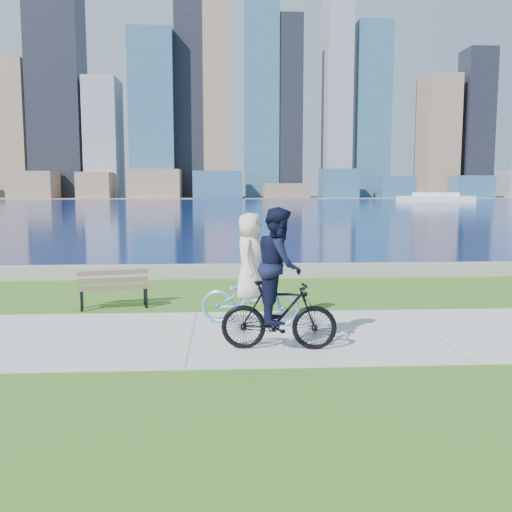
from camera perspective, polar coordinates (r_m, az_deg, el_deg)
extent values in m
plane|color=#336119|center=(9.54, -6.47, -8.00)|extent=(320.00, 320.00, 0.00)
cube|color=#AAAAA5|center=(9.54, -6.47, -7.95)|extent=(80.00, 3.50, 0.02)
cube|color=gray|center=(15.59, -5.25, -1.53)|extent=(90.00, 0.50, 0.35)
cube|color=#0C1D52|center=(81.25, -3.73, 5.12)|extent=(320.00, 131.00, 0.01)
cube|color=gray|center=(139.23, -3.58, 5.86)|extent=(320.00, 30.00, 0.12)
cube|color=#7E634E|center=(135.69, -21.34, 6.62)|extent=(9.60, 8.05, 6.01)
cube|color=#7E634E|center=(133.45, -15.69, 6.80)|extent=(7.31, 8.65, 5.84)
cube|color=#7E634E|center=(132.48, -10.08, 7.10)|extent=(11.77, 7.82, 6.55)
cube|color=navy|center=(128.77, -3.84, 7.10)|extent=(10.73, 9.83, 6.09)
cube|color=#7E634E|center=(129.63, 2.98, 6.51)|extent=(9.97, 9.44, 3.39)
cube|color=navy|center=(132.47, 8.23, 7.17)|extent=(8.28, 6.80, 6.68)
cube|color=navy|center=(135.27, 13.67, 6.67)|extent=(7.74, 7.75, 4.95)
cube|color=navy|center=(141.29, 20.70, 6.47)|extent=(8.74, 6.25, 5.18)
cube|color=#7E634E|center=(150.37, -23.96, 11.49)|extent=(11.36, 6.19, 32.27)
cube|color=black|center=(146.12, -19.26, 15.57)|extent=(11.81, 10.39, 51.08)
cube|color=slate|center=(141.83, -14.96, 11.21)|extent=(7.48, 11.51, 27.59)
cube|color=navy|center=(138.79, -10.30, 13.68)|extent=(10.18, 8.05, 38.44)
cube|color=#7E634E|center=(142.93, -3.90, 17.18)|extent=(6.43, 11.00, 56.24)
cube|color=black|center=(143.72, 2.65, 14.43)|extent=(8.80, 10.42, 42.84)
cube|color=slate|center=(148.00, 8.18, 19.61)|extent=(6.09, 9.17, 70.59)
cube|color=navy|center=(147.37, 11.41, 13.95)|extent=(8.21, 8.50, 42.01)
cube|color=#7E634E|center=(151.70, 17.69, 11.21)|extent=(7.90, 10.76, 29.61)
cube|color=black|center=(154.34, 21.09, 12.18)|extent=(6.88, 7.73, 35.95)
cube|color=black|center=(145.77, -6.22, 20.93)|extent=(9.00, 9.00, 76.00)
cube|color=navy|center=(143.61, 0.54, 18.73)|extent=(8.00, 8.00, 64.00)
cube|color=white|center=(99.35, 17.51, 5.43)|extent=(12.27, 3.51, 1.05)
cube|color=white|center=(99.34, 17.53, 5.91)|extent=(7.01, 2.63, 0.61)
cube|color=black|center=(11.82, -17.04, -4.36)|extent=(0.06, 0.06, 0.40)
cube|color=black|center=(11.85, -10.93, -4.16)|extent=(0.06, 0.06, 0.40)
cube|color=black|center=(12.14, -17.00, -4.07)|extent=(0.06, 0.06, 0.40)
cube|color=black|center=(12.17, -11.06, -3.87)|extent=(0.06, 0.06, 0.40)
cube|color=brown|center=(11.78, -14.01, -3.21)|extent=(1.43, 0.39, 0.04)
cube|color=brown|center=(11.92, -14.03, -3.09)|extent=(1.43, 0.39, 0.04)
cube|color=brown|center=(12.06, -14.05, -2.98)|extent=(1.43, 0.39, 0.04)
cube|color=brown|center=(12.15, -14.08, -2.35)|extent=(1.42, 0.36, 0.10)
cube|color=brown|center=(12.15, -14.11, -1.62)|extent=(1.42, 0.36, 0.10)
imported|color=#58A9D7|center=(10.14, -0.62, -4.25)|extent=(1.04, 1.88, 0.93)
imported|color=silver|center=(10.03, -0.62, -0.09)|extent=(0.67, 0.87, 1.56)
imported|color=black|center=(8.57, 2.30, -5.95)|extent=(0.67, 1.77, 1.04)
imported|color=black|center=(8.43, 2.33, -0.89)|extent=(0.72, 0.88, 1.71)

